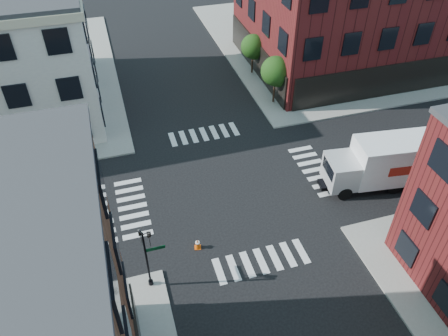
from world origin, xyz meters
TOP-DOWN VIEW (x-y plane):
  - ground at (0.00, 0.00)m, footprint 120.00×120.00m
  - sidewalk_ne at (21.00, 21.00)m, footprint 30.00×30.00m
  - building_ne at (20.50, 16.00)m, footprint 25.00×16.00m
  - tree_near at (7.56, 9.98)m, footprint 2.69×2.69m
  - tree_far at (7.56, 15.98)m, footprint 2.43×2.43m
  - signal_pole at (-6.72, -6.68)m, footprint 1.29×1.24m
  - box_truck at (10.94, -2.77)m, footprint 8.68×3.55m
  - traffic_cone at (-3.50, -4.84)m, footprint 0.48×0.48m

SIDE VIEW (x-z plane):
  - ground at x=0.00m, z-range 0.00..0.00m
  - sidewalk_ne at x=21.00m, z-range 0.00..0.15m
  - traffic_cone at x=-3.50m, z-range -0.01..0.74m
  - box_truck at x=10.94m, z-range 0.08..3.91m
  - signal_pole at x=-6.72m, z-range 0.56..5.16m
  - tree_far at x=7.56m, z-range 0.84..4.91m
  - tree_near at x=7.56m, z-range 0.91..5.41m
  - building_ne at x=20.50m, z-range 0.00..12.00m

